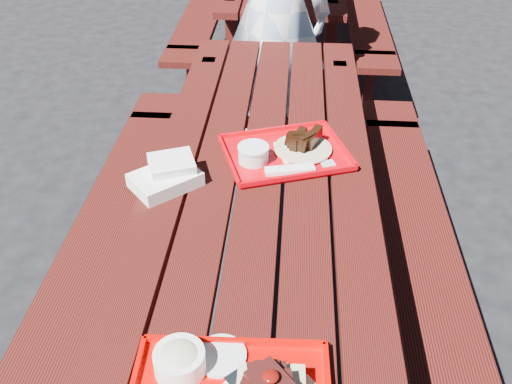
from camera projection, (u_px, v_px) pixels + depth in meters
ground at (259, 336)px, 2.27m from camera, size 60.00×60.00×0.00m
picnic_table_near at (259, 228)px, 1.94m from camera, size 1.41×2.40×0.75m
far_tray at (284, 152)px, 1.93m from camera, size 0.49×0.43×0.07m
white_cloth at (167, 175)px, 1.80m from camera, size 0.25×0.24×0.08m
person at (275, 6)px, 2.99m from camera, size 0.71×0.60×1.65m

